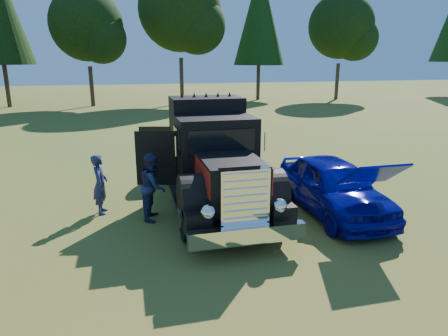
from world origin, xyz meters
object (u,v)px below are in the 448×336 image
hotrod_coupe (333,186)px  spectator_far (153,186)px  diamond_t_truck (213,162)px  spectator_near (100,184)px

hotrod_coupe → spectator_far: bearing=171.1°
hotrod_coupe → spectator_far: 4.82m
diamond_t_truck → spectator_far: (-1.71, -0.57, -0.40)m
spectator_far → diamond_t_truck: bearing=-57.4°
spectator_near → hotrod_coupe: bearing=-100.1°
hotrod_coupe → spectator_far: size_ratio=2.49×
diamond_t_truck → spectator_near: bearing=177.7°
diamond_t_truck → spectator_far: diamond_t_truck is taller
hotrod_coupe → spectator_far: (-4.76, 0.74, 0.13)m
spectator_near → spectator_far: 1.53m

